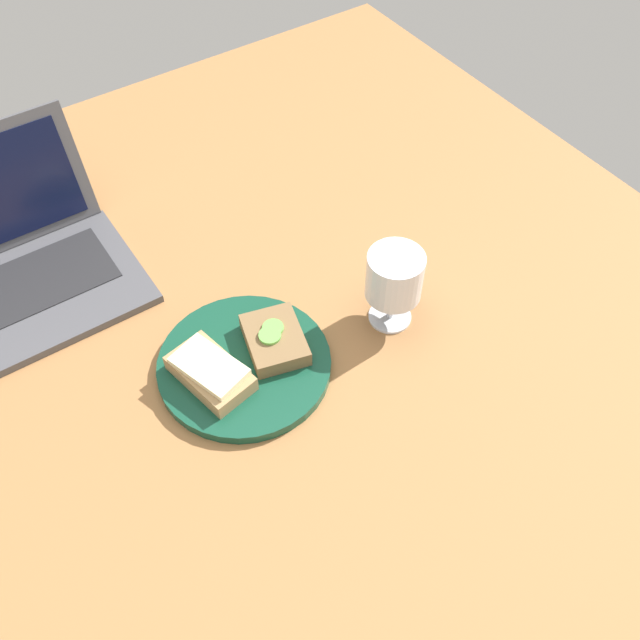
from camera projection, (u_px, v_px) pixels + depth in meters
The scene contains 5 objects.
wooden_table at pixel (257, 369), 96.85cm from camera, with size 140.00×140.00×3.00cm, color #9E6B3D.
plate at pixel (246, 367), 94.32cm from camera, with size 23.07×23.07×1.51cm, color #144733.
sandwich_with_cucumber at pixel (275, 340), 94.54cm from camera, with size 9.53×11.07×2.86cm.
sandwich_with_cheese at pixel (212, 374), 90.79cm from camera, with size 8.51×12.21×3.20cm.
wine_glass at pixel (394, 279), 94.34cm from camera, with size 7.69×7.69×12.11cm.
Camera 1 is at (-23.96, -51.10, 80.96)cm, focal length 40.00 mm.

